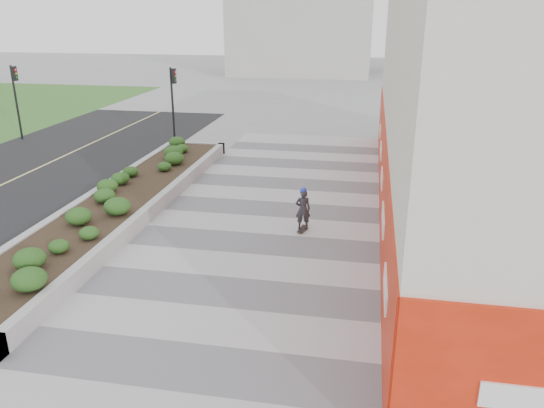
{
  "coord_description": "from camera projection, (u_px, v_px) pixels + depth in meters",
  "views": [
    {
      "loc": [
        3.38,
        -10.2,
        7.01
      ],
      "look_at": [
        0.43,
        5.77,
        1.1
      ],
      "focal_mm": 35.0,
      "sensor_mm": 36.0,
      "label": 1
    }
  ],
  "objects": [
    {
      "name": "traffic_signal_near",
      "position": [
        173.0,
        94.0,
        28.87
      ],
      "size": [
        0.33,
        0.28,
        4.2
      ],
      "color": "black",
      "rests_on": "ground"
    },
    {
      "name": "ground",
      "position": [
        209.0,
        330.0,
        12.41
      ],
      "size": [
        160.0,
        160.0,
        0.0
      ],
      "primitive_type": "plane",
      "color": "gray",
      "rests_on": "ground"
    },
    {
      "name": "traffic_signal_far",
      "position": [
        16.0,
        91.0,
        29.98
      ],
      "size": [
        0.33,
        0.28,
        4.2
      ],
      "color": "black",
      "rests_on": "ground"
    },
    {
      "name": "planter",
      "position": [
        121.0,
        200.0,
        19.67
      ],
      "size": [
        3.0,
        18.0,
        0.9
      ],
      "color": "#9E9EA0",
      "rests_on": "ground"
    },
    {
      "name": "building",
      "position": [
        477.0,
        106.0,
        18.15
      ],
      "size": [
        6.04,
        24.08,
        8.0
      ],
      "color": "beige",
      "rests_on": "ground"
    },
    {
      "name": "skateboarder",
      "position": [
        303.0,
        209.0,
        17.76
      ],
      "size": [
        0.57,
        0.74,
        1.54
      ],
      "rotation": [
        0.0,
        0.0,
        -0.17
      ],
      "color": "beige",
      "rests_on": "ground"
    },
    {
      "name": "manhole_cover",
      "position": [
        257.0,
        273.0,
        15.09
      ],
      "size": [
        0.44,
        0.44,
        0.01
      ],
      "primitive_type": "cylinder",
      "color": "#595654",
      "rests_on": "ground"
    },
    {
      "name": "walkway",
      "position": [
        240.0,
        271.0,
        15.18
      ],
      "size": [
        8.0,
        36.0,
        0.01
      ],
      "primitive_type": "cube",
      "color": "#A8A8AD",
      "rests_on": "ground"
    }
  ]
}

